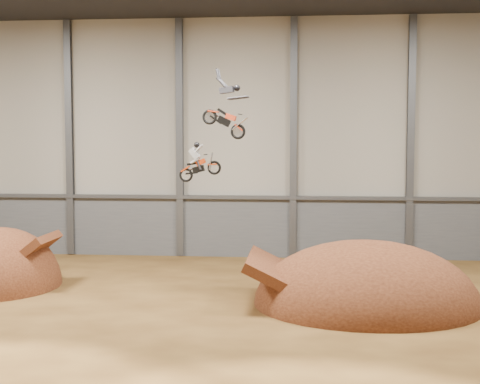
% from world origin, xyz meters
% --- Properties ---
extents(floor, '(40.00, 40.00, 0.00)m').
position_xyz_m(floor, '(0.00, 0.00, 0.00)').
color(floor, '#482D13').
rests_on(floor, ground).
extents(back_wall, '(40.00, 0.10, 14.00)m').
position_xyz_m(back_wall, '(0.00, 15.00, 7.00)').
color(back_wall, '#9E998C').
rests_on(back_wall, ground).
extents(lower_band_back, '(39.80, 0.18, 3.50)m').
position_xyz_m(lower_band_back, '(0.00, 14.90, 1.75)').
color(lower_band_back, '#53555A').
rests_on(lower_band_back, ground).
extents(steel_rail, '(39.80, 0.35, 0.20)m').
position_xyz_m(steel_rail, '(0.00, 14.75, 3.55)').
color(steel_rail, '#47494F').
rests_on(steel_rail, lower_band_back).
extents(steel_column_1, '(0.40, 0.36, 13.90)m').
position_xyz_m(steel_column_1, '(-10.00, 14.80, 7.00)').
color(steel_column_1, '#47494F').
rests_on(steel_column_1, ground).
extents(steel_column_2, '(0.40, 0.36, 13.90)m').
position_xyz_m(steel_column_2, '(-3.33, 14.80, 7.00)').
color(steel_column_2, '#47494F').
rests_on(steel_column_2, ground).
extents(steel_column_3, '(0.40, 0.36, 13.90)m').
position_xyz_m(steel_column_3, '(3.33, 14.80, 7.00)').
color(steel_column_3, '#47494F').
rests_on(steel_column_3, ground).
extents(steel_column_4, '(0.40, 0.36, 13.90)m').
position_xyz_m(steel_column_4, '(10.00, 14.80, 7.00)').
color(steel_column_4, '#47494F').
rests_on(steel_column_4, ground).
extents(landing_ramp, '(9.40, 8.32, 5.42)m').
position_xyz_m(landing_ramp, '(6.52, 3.79, 0.00)').
color(landing_ramp, '#3E1C0F').
rests_on(landing_ramp, ground).
extents(fmx_rider_a, '(2.29, 0.90, 2.11)m').
position_xyz_m(fmx_rider_a, '(-0.50, 4.40, 6.11)').
color(fmx_rider_a, '#E23F0F').
extents(fmx_rider_b, '(3.47, 1.25, 3.22)m').
position_xyz_m(fmx_rider_b, '(0.39, 3.81, 8.42)').
color(fmx_rider_b, red).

